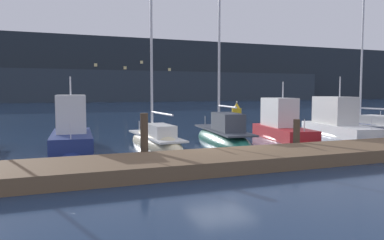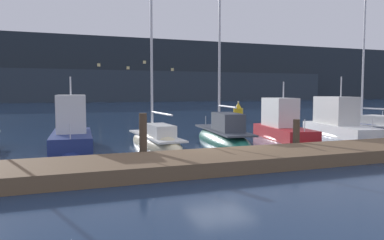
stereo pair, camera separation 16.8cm
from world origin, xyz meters
name	(u,v)px [view 1 (the left image)]	position (x,y,z in m)	size (l,w,h in m)	color
ground_plane	(221,155)	(0.00, 0.00, 0.00)	(400.00, 400.00, 0.00)	#192D4C
dock	(247,159)	(0.00, -2.18, 0.23)	(41.34, 2.80, 0.45)	brown
mooring_pile_2	(144,138)	(-3.28, -0.53, 0.90)	(0.28, 0.28, 1.80)	#4C3D2D
mooring_pile_3	(296,136)	(3.28, -0.53, 0.70)	(0.28, 0.28, 1.41)	#4C3D2D
motorboat_berth_4	(72,138)	(-5.51, 4.00, 0.49)	(2.21, 5.52, 3.72)	navy
sailboat_berth_5	(156,144)	(-1.73, 3.55, 0.10)	(1.73, 6.47, 8.89)	beige
sailboat_berth_6	(223,139)	(1.72, 3.39, 0.16)	(2.61, 7.22, 10.51)	#195647
motorboat_berth_7	(282,131)	(5.40, 3.59, 0.45)	(2.74, 5.86, 3.56)	red
motorboat_berth_8	(338,128)	(9.44, 3.74, 0.43)	(3.26, 6.97, 3.95)	white
sailboat_berth_9	(370,130)	(12.61, 4.45, 0.11)	(3.75, 8.50, 12.02)	navy
channel_buoy	(237,114)	(8.90, 15.44, 0.63)	(1.26, 1.26, 1.75)	gold
hillside_backdrop	(71,72)	(-0.32, 93.46, 7.88)	(240.00, 23.00, 17.12)	#232B33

